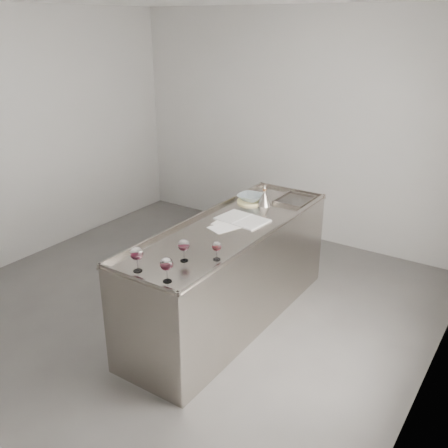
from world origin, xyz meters
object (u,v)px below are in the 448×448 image
Objects in this scene: counter at (230,274)px; wine_funnel at (264,199)px; notebook at (242,219)px; wine_glass_small at (217,247)px; wine_glass_middle at (184,246)px; wine_glass_right at (167,265)px; wine_glass_left at (137,254)px; ceramic_bowl at (251,197)px.

counter is 0.83m from wine_funnel.
notebook is 0.46m from wine_funnel.
counter reaches higher than notebook.
counter is 0.88m from wine_glass_small.
wine_funnel is (-0.30, 1.25, -0.04)m from wine_glass_small.
wine_glass_right reaches higher than wine_glass_middle.
wine_glass_right is at bearing -80.36° from counter.
wine_glass_small reaches higher than notebook.
wine_glass_left is at bearing -118.79° from wine_glass_middle.
counter is 13.33× the size of wine_glass_right.
wine_funnel reaches higher than wine_glass_right.
wine_funnel reaches higher than wine_glass_middle.
wine_glass_middle is 0.25m from wine_glass_small.
counter is at bearing -88.08° from wine_funnel.
counter is 0.51m from notebook.
wine_glass_right is at bearing -72.42° from wine_glass_middle.
wine_glass_left is 1.05× the size of wine_glass_right.
wine_funnel reaches higher than ceramic_bowl.
wine_glass_right is 0.86× the size of wine_funnel.
wine_glass_middle is at bearing -141.50° from wine_glass_small.
wine_funnel is at bearing 100.10° from notebook.
wine_glass_left reaches higher than wine_glass_middle.
notebook is (0.10, 1.27, -0.13)m from wine_glass_left.
wine_glass_left is 0.41× the size of notebook.
counter is at bearing 99.64° from wine_glass_right.
counter is at bearing -74.35° from ceramic_bowl.
wine_glass_left is 1.09× the size of wine_glass_middle.
counter is 5.16× the size of notebook.
notebook is at bearing -86.13° from wine_funnel.
ceramic_bowl is (-0.19, 0.46, 0.04)m from notebook.
notebook is at bearing 85.39° from wine_glass_left.
wine_glass_left is 1.73m from ceramic_bowl.
wine_funnel is (-0.10, 1.40, -0.06)m from wine_glass_middle.
wine_glass_right is at bearing -0.00° from wine_glass_left.
wine_glass_left reaches higher than counter.
wine_glass_left is 1.29× the size of wine_glass_small.
wine_glass_right reaches higher than ceramic_bowl.
notebook is 2.23× the size of wine_funnel.
wine_glass_left is at bearing -88.39° from notebook.
notebook is (-0.27, 0.79, -0.10)m from wine_glass_small.
counter is 0.85m from ceramic_bowl.
wine_glass_left is (-0.09, -1.08, 0.60)m from counter.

